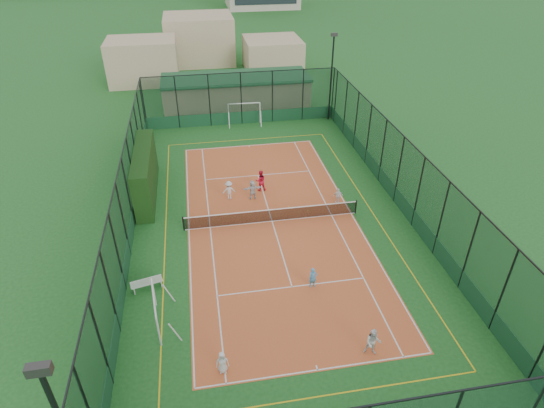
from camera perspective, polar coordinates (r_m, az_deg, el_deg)
The scene contains 18 objects.
ground at distance 30.31m, azimuth 0.01°, elevation -2.19°, with size 300.00×300.00×0.00m, color #1C521F.
court_slab at distance 30.30m, azimuth 0.01°, elevation -2.19°, with size 11.17×23.97×0.01m, color #C0532A.
tennis_net at distance 30.01m, azimuth 0.01°, elevation -1.36°, with size 11.67×0.12×1.06m, color black, non-canonical shape.
perimeter_fence at distance 28.95m, azimuth 0.01°, elevation 1.87°, with size 18.12×34.12×5.00m, color #10301F, non-canonical shape.
floodlight_ne at distance 45.04m, azimuth 7.43°, elevation 15.38°, with size 0.60×0.26×8.25m, color black, non-canonical shape.
clubhouse at distance 49.27m, azimuth -4.54°, elevation 13.94°, with size 15.20×7.20×3.15m, color tan, non-canonical shape.
hedge_left at distance 33.65m, azimuth -15.62°, elevation 3.73°, with size 1.17×7.82×3.42m, color black.
white_bench at distance 25.87m, azimuth -15.42°, elevation -9.47°, with size 1.67×0.46×0.94m, color white, non-canonical shape.
futsal_goal_near at distance 23.53m, azimuth -14.33°, elevation -12.89°, with size 0.83×2.85×1.84m, color white, non-canonical shape.
futsal_goal_far at distance 44.80m, azimuth -3.49°, elevation 11.28°, with size 3.15×0.91×2.03m, color white, non-canonical shape.
child_near_left at distance 21.36m, azimuth -6.26°, elevation -19.15°, with size 0.58×0.38×1.19m, color silver.
child_near_mid at distance 25.11m, azimuth 5.15°, elevation -9.19°, with size 0.45×0.29×1.23m, color #4999CF.
child_near_right at distance 22.24m, azimuth 12.55°, elevation -16.57°, with size 0.73×0.57×1.50m, color white.
child_far_left at distance 32.44m, azimuth -5.42°, elevation 1.73°, with size 0.92×0.53×1.42m, color silver.
child_far_right at distance 32.23m, azimuth 8.28°, elevation 1.03°, with size 0.69×0.29×1.17m, color white.
child_far_back at distance 32.37m, azimuth -2.46°, elevation 1.81°, with size 1.34×0.43×1.45m, color silver.
coach at distance 33.32m, azimuth -1.46°, elevation 2.96°, with size 0.78×0.61×1.61m, color red.
tennis_balls at distance 31.32m, azimuth 0.89°, elevation -0.82°, with size 6.21×1.56×0.07m.
Camera 1 is at (-4.28, -24.48, 17.34)m, focal length 30.00 mm.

